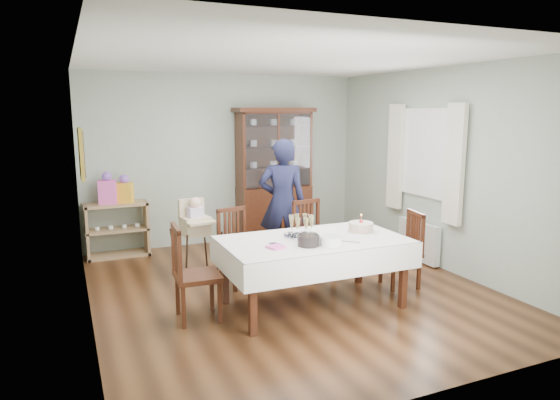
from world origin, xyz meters
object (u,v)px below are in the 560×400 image
sideboard (117,230)px  dining_table (313,272)px  gift_bag_pink (107,190)px  gift_bag_orange (125,190)px  chair_far_left (239,263)px  china_cabinet (274,173)px  high_chair (196,245)px  chair_end_right (401,264)px  woman (282,203)px  champagne_tray (301,230)px  chair_end_left (196,292)px  chair_far_right (314,254)px  birthday_cake (361,228)px

sideboard → dining_table: bearing=-58.2°
gift_bag_pink → gift_bag_orange: gift_bag_pink is taller
sideboard → chair_far_left: size_ratio=0.96×
china_cabinet → high_chair: 2.23m
chair_end_right → woman: 1.79m
chair_far_left → champagne_tray: (0.45, -0.83, 0.55)m
chair_end_right → woman: (-1.00, 1.35, 0.61)m
chair_end_left → chair_end_right: chair_end_left is taller
sideboard → chair_end_right: (3.05, -2.72, -0.13)m
china_cabinet → chair_end_left: (-2.00, -2.68, -0.83)m
chair_far_left → high_chair: 0.69m
dining_table → chair_end_left: chair_end_left is taller
sideboard → champagne_tray: (1.69, -2.72, 0.43)m
gift_bag_pink → chair_end_right: bearing=-40.6°
champagne_tray → gift_bag_pink: bearing=123.7°
chair_end_left → gift_bag_pink: gift_bag_pink is taller
chair_far_left → dining_table: bearing=-73.1°
chair_far_left → gift_bag_orange: 2.28m
high_chair → china_cabinet: bearing=30.5°
gift_bag_orange → chair_far_right: bearing=-42.6°
woman → gift_bag_orange: 2.35m
gift_bag_orange → birthday_cake: bearing=-51.2°
sideboard → chair_far_left: bearing=-56.6°
chair_end_left → chair_far_right: bearing=-63.9°
champagne_tray → birthday_cake: (0.70, -0.11, -0.02)m
champagne_tray → sideboard: bearing=121.9°
woman → champagne_tray: woman is taller
woman → chair_end_right: bearing=147.8°
dining_table → chair_far_left: bearing=118.5°
china_cabinet → chair_end_right: bearing=-78.5°
high_chair → gift_bag_pink: gift_bag_pink is taller
chair_far_left → champagne_tray: bearing=-73.3°
chair_far_right → woman: (-0.19, 0.59, 0.59)m
chair_end_left → high_chair: bearing=-11.2°
chair_far_left → high_chair: bearing=114.5°
woman → gift_bag_orange: (-1.92, 1.35, 0.10)m
chair_far_left → woman: woman is taller
high_chair → gift_bag_pink: 1.74m
china_cabinet → gift_bag_orange: (-2.37, 0.00, -0.14)m
champagne_tray → chair_far_left: bearing=118.2°
china_cabinet → chair_far_left: size_ratio=2.31×
china_cabinet → chair_end_right: 2.88m
chair_far_right → high_chair: bearing=147.4°
woman → champagne_tray: bearing=96.2°
sideboard → gift_bag_pink: 0.62m
high_chair → champagne_tray: high_chair is taller
chair_far_left → chair_end_left: (-0.75, -0.81, 0.02)m
sideboard → birthday_cake: size_ratio=2.82×
dining_table → chair_end_right: size_ratio=2.18×
chair_end_left → china_cabinet: bearing=-33.7°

